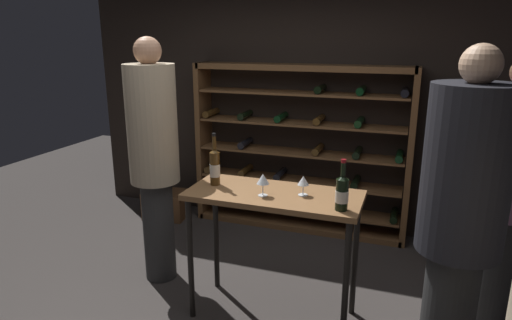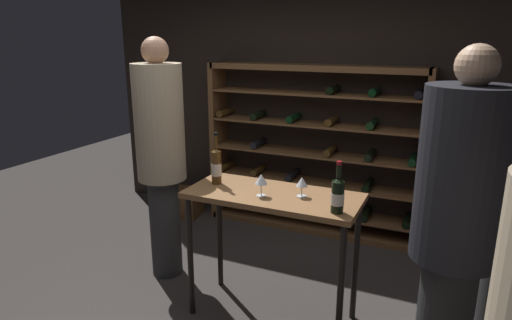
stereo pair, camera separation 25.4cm
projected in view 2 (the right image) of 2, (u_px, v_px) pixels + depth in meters
back_wall at (314, 98)px, 4.79m from camera, size 5.01×0.10×2.85m
wine_rack at (312, 152)px, 4.73m from camera, size 2.32×0.32×1.79m
tasting_table at (273, 210)px, 3.19m from camera, size 1.24×0.55×0.99m
person_host_in_suit at (457, 216)px, 2.41m from camera, size 0.47×0.47×2.04m
person_guest_plum_blouse at (161, 149)px, 3.74m from camera, size 0.41×0.41×2.07m
wine_crate at (180, 202)px, 5.32m from camera, size 0.52×0.40×0.31m
display_cabinet at (482, 189)px, 3.76m from camera, size 0.44×0.36×1.64m
wine_bottle_black_capsule at (338, 195)px, 2.78m from camera, size 0.08×0.08×0.34m
wine_bottle_gold_foil at (216, 166)px, 3.32m from camera, size 0.08×0.08×0.39m
wine_glass_stemmed_center at (261, 180)px, 3.07m from camera, size 0.09×0.09×0.16m
wine_glass_stemmed_right at (302, 183)px, 3.06m from camera, size 0.08×0.08×0.14m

